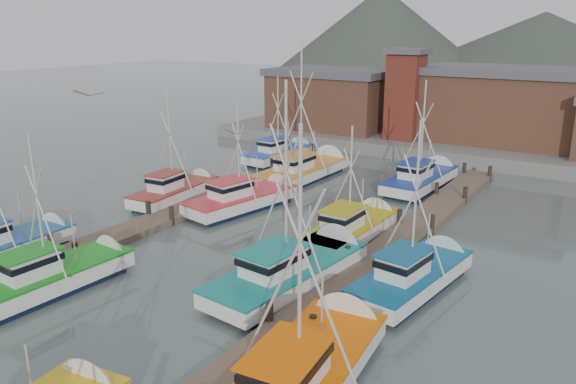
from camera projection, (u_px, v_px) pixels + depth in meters
The scene contains 21 objects.
ground at pixel (191, 277), 27.41m from camera, with size 260.00×260.00×0.00m, color #516260.
dock_left at pixel (149, 223), 34.21m from camera, with size 2.30×46.00×1.50m.
dock_right at pixel (357, 276), 27.04m from camera, with size 2.30×46.00×1.50m.
quay at pixel (435, 140), 57.22m from camera, with size 44.00×16.00×1.20m, color gray.
shed_left at pixel (331, 98), 60.17m from camera, with size 12.72×8.48×6.20m.
shed_center at pixel (501, 104), 52.98m from camera, with size 14.84×9.54×6.90m.
lookout_tower at pixel (405, 94), 53.59m from camera, with size 3.60×3.60×8.50m.
distant_hills at pixel (498, 77), 133.27m from camera, with size 175.00×140.00×42.00m.
boat_4 at pixel (60, 274), 26.12m from camera, with size 3.22×8.33×8.02m.
boat_5 at pixel (296, 269), 26.66m from camera, with size 4.19×10.02×10.50m.
boat_6 at pixel (9, 245), 29.55m from camera, with size 3.37×8.12×8.27m.
boat_7 at pixel (309, 368), 18.97m from camera, with size 4.06×9.77×10.00m.
boat_8 at pixel (247, 198), 37.61m from camera, with size 4.26×9.06×7.90m.
boat_9 at pixel (354, 228), 32.12m from camera, with size 2.99×8.41×7.32m.
boat_10 at pixel (179, 190), 39.41m from camera, with size 3.38×8.00×8.37m.
boat_11 at pixel (417, 274), 26.11m from camera, with size 3.62×8.53×8.66m.
boat_12 at pixel (306, 169), 45.12m from camera, with size 4.64×10.38×11.64m.
boat_13 at pixel (423, 178), 42.51m from camera, with size 3.59×9.23×8.88m.
boat_14 at pixel (282, 153), 51.04m from camera, with size 3.38×8.48×8.22m.
gull_near at pixel (88, 94), 21.61m from camera, with size 1.55×0.64×0.24m.
gull_far at pixel (236, 133), 29.24m from camera, with size 1.55×0.63×0.24m.
Camera 1 is at (17.41, -18.67, 11.80)m, focal length 35.00 mm.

